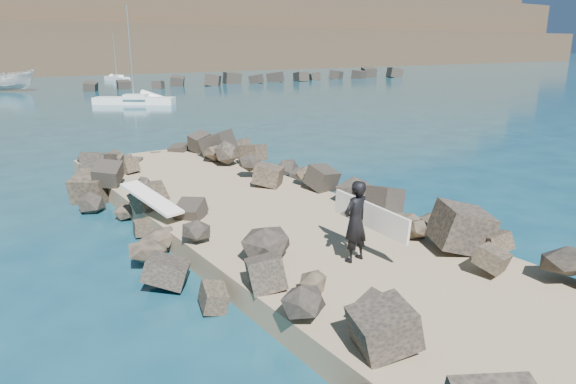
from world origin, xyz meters
The scene contains 11 objects.
ground centered at (0.00, 0.00, 0.00)m, with size 800.00×800.00×0.00m, color #0F384C.
jetty centered at (0.00, -2.00, 0.30)m, with size 6.00×26.00×0.60m, color #8C7759.
riprap_left centered at (-2.90, -1.50, 0.50)m, with size 2.60×22.00×1.00m, color #262421.
riprap_right centered at (2.90, -1.50, 0.50)m, with size 2.60×22.00×1.00m, color black.
breakwater_secondary centered at (35.00, 55.00, 0.60)m, with size 52.00×4.00×1.20m, color black.
surfboard_resting centered at (-2.91, 1.69, 1.04)m, with size 0.59×2.35×0.08m, color white.
boat_imported centered at (0.40, 59.80, 1.30)m, with size 2.54×6.74×2.60m, color silver.
surfer_with_board centered at (-0.16, -4.00, 1.56)m, with size 0.90×2.36×1.90m.
sailboat_c centered at (8.33, 36.81, 0.35)m, with size 7.01×6.02×9.12m.
sailboat_d centered at (17.31, 71.87, 0.35)m, with size 2.44×6.12×7.32m.
sailboat_f centered at (33.09, 97.72, 0.35)m, with size 2.17×5.11×6.24m.
Camera 1 is at (-7.68, -12.11, 5.36)m, focal length 32.00 mm.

